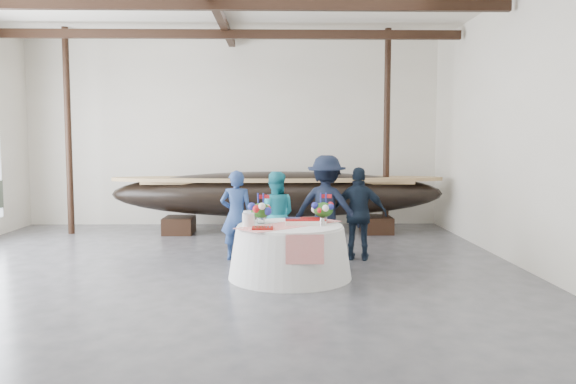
{
  "coord_description": "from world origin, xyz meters",
  "views": [
    {
      "loc": [
        1.05,
        -7.85,
        2.01
      ],
      "look_at": [
        1.26,
        1.83,
        1.16
      ],
      "focal_mm": 35.0,
      "sensor_mm": 36.0,
      "label": 1
    }
  ],
  "objects": [
    {
      "name": "floor",
      "position": [
        0.0,
        0.0,
        0.0
      ],
      "size": [
        10.0,
        12.0,
        0.01
      ],
      "primitive_type": "cube",
      "color": "#3D3D42",
      "rests_on": "ground"
    },
    {
      "name": "banquet_table",
      "position": [
        1.26,
        0.43,
        0.39
      ],
      "size": [
        1.84,
        1.84,
        0.79
      ],
      "color": "white",
      "rests_on": "ground"
    },
    {
      "name": "guest_woman_teal",
      "position": [
        1.03,
        1.78,
        0.76
      ],
      "size": [
        0.77,
        0.62,
        1.52
      ],
      "primitive_type": "imported",
      "rotation": [
        0.0,
        0.0,
        3.08
      ],
      "color": "teal",
      "rests_on": "ground"
    },
    {
      "name": "guest_woman_blue",
      "position": [
        0.37,
        1.72,
        0.77
      ],
      "size": [
        0.59,
        0.41,
        1.55
      ],
      "primitive_type": "imported",
      "rotation": [
        0.0,
        0.0,
        3.06
      ],
      "color": "navy",
      "rests_on": "ground"
    },
    {
      "name": "guest_man_right",
      "position": [
        2.47,
        1.66,
        0.8
      ],
      "size": [
        0.99,
        0.57,
        1.6
      ],
      "primitive_type": "imported",
      "rotation": [
        0.0,
        0.0,
        2.94
      ],
      "color": "black",
      "rests_on": "ground"
    },
    {
      "name": "guest_man_left",
      "position": [
        1.92,
        1.75,
        0.9
      ],
      "size": [
        1.32,
        1.02,
        1.8
      ],
      "primitive_type": "imported",
      "rotation": [
        0.0,
        0.0,
        2.8
      ],
      "color": "black",
      "rests_on": "ground"
    },
    {
      "name": "wall_back",
      "position": [
        0.0,
        6.0,
        2.25
      ],
      "size": [
        10.0,
        0.02,
        4.5
      ],
      "primitive_type": "cube",
      "color": "silver",
      "rests_on": "ground"
    },
    {
      "name": "tabletop_items",
      "position": [
        1.24,
        0.56,
        0.94
      ],
      "size": [
        1.64,
        1.53,
        0.4
      ],
      "color": "red",
      "rests_on": "banquet_table"
    },
    {
      "name": "pavilion_structure",
      "position": [
        0.0,
        0.79,
        4.0
      ],
      "size": [
        9.8,
        11.76,
        4.5
      ],
      "color": "black",
      "rests_on": "ground"
    },
    {
      "name": "longboat_display",
      "position": [
        1.09,
        4.58,
        0.88
      ],
      "size": [
        7.36,
        1.47,
        1.38
      ],
      "color": "black",
      "rests_on": "ground"
    },
    {
      "name": "wall_right",
      "position": [
        5.0,
        0.0,
        2.25
      ],
      "size": [
        0.02,
        12.0,
        4.5
      ],
      "primitive_type": "cube",
      "color": "silver",
      "rests_on": "ground"
    }
  ]
}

